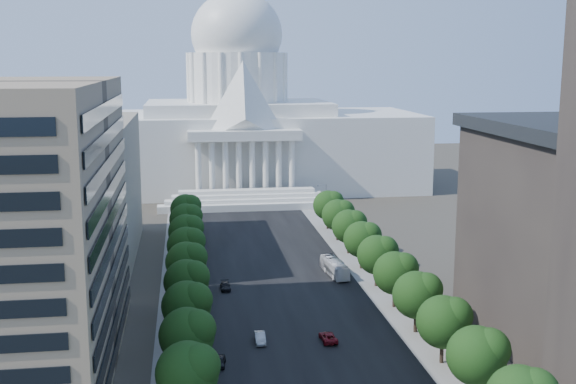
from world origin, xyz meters
name	(u,v)px	position (x,y,z in m)	size (l,w,h in m)	color
road_asphalt	(272,264)	(0.00, 90.00, 0.00)	(30.00, 260.00, 0.01)	black
sidewalk_left	(182,267)	(-19.00, 90.00, 0.00)	(8.00, 260.00, 0.02)	gray
sidewalk_right	(359,260)	(19.00, 90.00, 0.00)	(8.00, 260.00, 0.02)	gray
capitol	(238,128)	(0.00, 184.89, 20.01)	(120.00, 56.00, 73.00)	white
office_block_left_far	(43,192)	(-48.00, 100.00, 15.00)	(38.00, 52.00, 30.00)	gray
tree_l_b	(190,371)	(-17.66, 23.81, 6.45)	(7.79, 7.60, 9.97)	#33261C
tree_l_c	(189,334)	(-17.66, 35.81, 6.45)	(7.79, 7.60, 9.97)	#33261C
tree_l_d	(189,304)	(-17.66, 47.81, 6.45)	(7.79, 7.60, 9.97)	#33261C
tree_l_e	(188,280)	(-17.66, 59.81, 6.45)	(7.79, 7.60, 9.97)	#33261C
tree_l_f	(188,261)	(-17.66, 71.81, 6.45)	(7.79, 7.60, 9.97)	#33261C
tree_l_g	(188,245)	(-17.66, 83.81, 6.45)	(7.79, 7.60, 9.97)	#33261C
tree_l_h	(187,231)	(-17.66, 95.81, 6.45)	(7.79, 7.60, 9.97)	#33261C
tree_l_i	(187,219)	(-17.66, 107.81, 6.45)	(7.79, 7.60, 9.97)	#33261C
tree_l_j	(187,208)	(-17.66, 119.81, 6.45)	(7.79, 7.60, 9.97)	#33261C
tree_r_b	(480,354)	(18.34, 23.81, 6.45)	(7.79, 7.60, 9.97)	#33261C
tree_r_c	(446,320)	(18.34, 35.81, 6.45)	(7.79, 7.60, 9.97)	#33261C
tree_r_d	(419,293)	(18.34, 47.81, 6.45)	(7.79, 7.60, 9.97)	#33261C
tree_r_e	(397,272)	(18.34, 59.81, 6.45)	(7.79, 7.60, 9.97)	#33261C
tree_r_f	(379,254)	(18.34, 71.81, 6.45)	(7.79, 7.60, 9.97)	#33261C
tree_r_g	(363,238)	(18.34, 83.81, 6.45)	(7.79, 7.60, 9.97)	#33261C
tree_r_h	(350,225)	(18.34, 95.81, 6.45)	(7.79, 7.60, 9.97)	#33261C
tree_r_i	(339,214)	(18.34, 107.81, 6.45)	(7.79, 7.60, 9.97)	#33261C
tree_r_j	(329,204)	(18.34, 119.81, 6.45)	(7.79, 7.60, 9.97)	#33261C
streetlight_b	(458,326)	(19.90, 35.00, 5.82)	(2.61, 0.44, 9.00)	gray
streetlight_c	(405,274)	(19.90, 60.00, 5.82)	(2.61, 0.44, 9.00)	gray
streetlight_d	(369,240)	(19.90, 85.00, 5.82)	(2.61, 0.44, 9.00)	gray
streetlight_e	(344,215)	(19.90, 110.00, 5.82)	(2.61, 0.44, 9.00)	gray
streetlight_f	(324,196)	(19.90, 135.00, 5.82)	(2.61, 0.44, 9.00)	gray
car_dark_a	(220,362)	(-13.50, 39.29, 0.67)	(1.58, 3.92, 1.34)	black
car_silver	(260,338)	(-6.95, 47.13, 0.74)	(1.57, 4.50, 1.48)	#93969A
car_red	(328,337)	(3.47, 46.10, 0.67)	(2.22, 4.81, 1.34)	maroon
car_dark_b	(225,286)	(-10.76, 73.73, 0.65)	(1.83, 4.50, 1.31)	black
city_bus	(335,268)	(11.50, 79.92, 1.62)	(2.72, 11.63, 3.24)	silver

